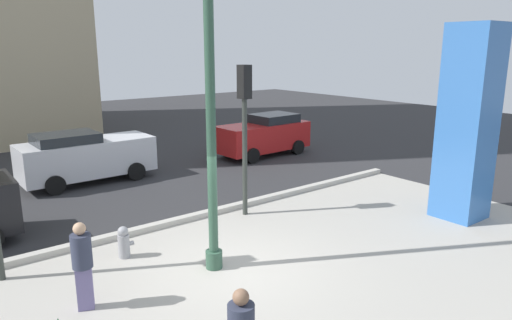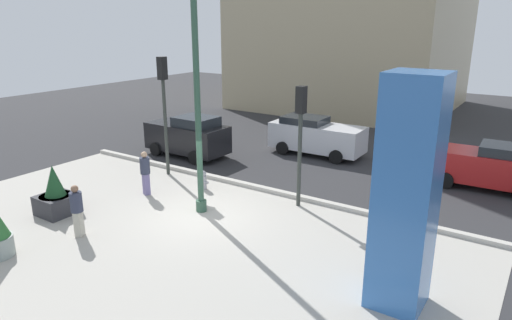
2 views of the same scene
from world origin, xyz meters
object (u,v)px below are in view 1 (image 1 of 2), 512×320
at_px(traffic_light_corner, 244,116).
at_px(art_pillar_blue, 468,124).
at_px(car_curb_west, 264,135).
at_px(pedestrian_crossing, 82,262).
at_px(lamp_post, 210,93).
at_px(fire_hydrant, 124,242).
at_px(car_curb_east, 86,156).

bearing_deg(traffic_light_corner, art_pillar_blue, -39.55).
bearing_deg(car_curb_west, pedestrian_crossing, -143.29).
relative_size(lamp_post, fire_hydrant, 10.31).
relative_size(art_pillar_blue, pedestrian_crossing, 3.16).
relative_size(lamp_post, pedestrian_crossing, 4.63).
bearing_deg(pedestrian_crossing, car_curb_east, 71.28).
relative_size(car_curb_east, car_curb_west, 1.05).
height_order(fire_hydrant, pedestrian_crossing, pedestrian_crossing).
height_order(lamp_post, art_pillar_blue, lamp_post).
bearing_deg(fire_hydrant, car_curb_west, 34.32).
bearing_deg(pedestrian_crossing, car_curb_west, 36.71).
bearing_deg(car_curb_west, art_pillar_blue, -93.53).
bearing_deg(fire_hydrant, car_curb_east, 78.03).
relative_size(lamp_post, art_pillar_blue, 1.46).
bearing_deg(lamp_post, car_curb_west, 45.47).
height_order(lamp_post, pedestrian_crossing, lamp_post).
distance_m(art_pillar_blue, traffic_light_corner, 6.03).
xyz_separation_m(car_curb_east, pedestrian_crossing, (-2.83, -8.34, -0.00)).
height_order(lamp_post, traffic_light_corner, lamp_post).
bearing_deg(car_curb_east, fire_hydrant, -101.97).
distance_m(art_pillar_blue, fire_hydrant, 9.37).
xyz_separation_m(art_pillar_blue, pedestrian_crossing, (-9.89, 1.64, -1.71)).
height_order(traffic_light_corner, car_curb_west, traffic_light_corner).
distance_m(car_curb_east, pedestrian_crossing, 8.81).
bearing_deg(car_curb_east, car_curb_west, -3.98).
relative_size(art_pillar_blue, fire_hydrant, 7.04).
height_order(fire_hydrant, traffic_light_corner, traffic_light_corner).
relative_size(art_pillar_blue, traffic_light_corner, 1.26).
bearing_deg(lamp_post, pedestrian_crossing, 178.55).
xyz_separation_m(lamp_post, fire_hydrant, (-1.32, 1.69, -3.41)).
height_order(art_pillar_blue, car_curb_east, art_pillar_blue).
xyz_separation_m(traffic_light_corner, car_curb_east, (-2.42, 6.14, -1.91)).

